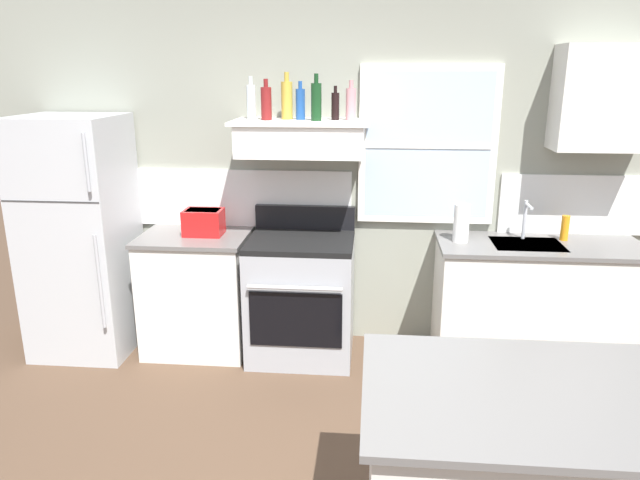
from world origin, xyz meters
TOP-DOWN VIEW (x-y plane):
  - back_wall at (0.03, 2.23)m, footprint 5.40×0.11m
  - refrigerator at (-1.90, 1.84)m, footprint 0.70×0.72m
  - counter_left_of_stove at (-1.05, 1.90)m, footprint 0.79×0.63m
  - toaster at (-0.97, 1.91)m, footprint 0.30×0.20m
  - stove_range at (-0.25, 1.86)m, footprint 0.76×0.69m
  - range_hood_shelf at (-0.25, 1.96)m, footprint 0.96×0.52m
  - bottle_clear_tall at (-0.61, 2.01)m, footprint 0.06×0.06m
  - bottle_red_label_wine at (-0.49, 1.94)m, footprint 0.07×0.07m
  - bottle_champagne_gold_foil at (-0.36, 2.02)m, footprint 0.08×0.08m
  - bottle_blue_liqueur at (-0.26, 2.00)m, footprint 0.07×0.07m
  - bottle_dark_green_wine at (-0.14, 1.91)m, footprint 0.07×0.07m
  - bottle_balsamic_dark at (-0.01, 1.99)m, footprint 0.06×0.06m
  - bottle_rose_pink at (0.09, 1.98)m, footprint 0.07×0.07m
  - counter_right_with_sink at (1.45, 1.90)m, footprint 1.43×0.63m
  - sink_faucet at (1.35, 2.00)m, footprint 0.03×0.17m
  - paper_towel_roll at (0.89, 1.90)m, footprint 0.11×0.11m
  - dish_soap_bottle at (1.63, 2.00)m, footprint 0.06×0.06m
  - upper_cabinet_right at (1.80, 2.04)m, footprint 0.64×0.32m

SIDE VIEW (x-z plane):
  - counter_left_of_stove at x=-1.05m, z-range 0.00..0.91m
  - counter_right_with_sink at x=1.45m, z-range 0.00..0.91m
  - stove_range at x=-0.25m, z-range -0.08..1.01m
  - refrigerator at x=-1.90m, z-range 0.00..1.78m
  - dish_soap_bottle at x=1.63m, z-range 0.91..1.09m
  - toaster at x=-0.97m, z-range 0.91..1.10m
  - paper_towel_roll at x=0.89m, z-range 0.91..1.18m
  - sink_faucet at x=1.35m, z-range 0.94..1.22m
  - back_wall at x=0.03m, z-range 0.00..2.70m
  - range_hood_shelf at x=-0.25m, z-range 1.50..1.75m
  - bottle_balsamic_dark at x=-0.01m, z-range 1.73..1.96m
  - bottle_blue_liqueur at x=-0.26m, z-range 1.72..1.99m
  - bottle_rose_pink at x=0.09m, z-range 1.72..1.99m
  - bottle_red_label_wine at x=-0.49m, z-range 1.72..2.00m
  - bottle_clear_tall at x=-0.61m, z-range 1.72..2.02m
  - bottle_dark_green_wine at x=-0.14m, z-range 1.72..2.03m
  - bottle_champagne_gold_foil at x=-0.36m, z-range 1.72..2.04m
  - upper_cabinet_right at x=1.80m, z-range 1.55..2.25m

